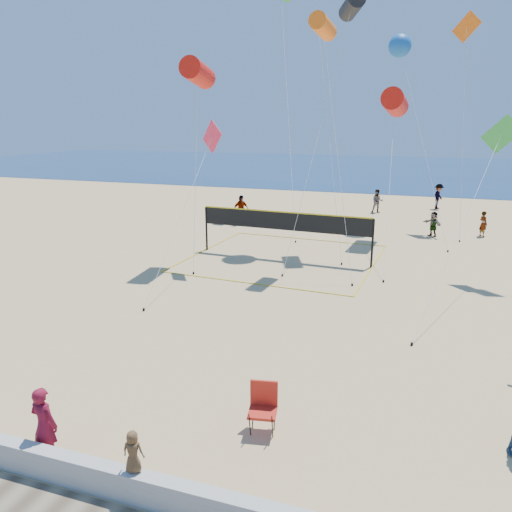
% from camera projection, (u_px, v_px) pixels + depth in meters
% --- Properties ---
extents(ground, '(120.00, 120.00, 0.00)m').
position_uv_depth(ground, '(245.00, 419.00, 11.37)').
color(ground, tan).
rests_on(ground, ground).
extents(ocean, '(140.00, 50.00, 0.03)m').
position_uv_depth(ocean, '(401.00, 169.00, 67.94)').
color(ocean, navy).
rests_on(ocean, ground).
extents(seawall, '(32.00, 0.30, 0.60)m').
position_uv_depth(seawall, '(185.00, 500.00, 8.55)').
color(seawall, '#BBBBB6').
rests_on(seawall, ground).
extents(woman, '(0.62, 0.43, 1.63)m').
position_uv_depth(woman, '(44.00, 425.00, 9.78)').
color(woman, maroon).
rests_on(woman, ground).
extents(toddler, '(0.42, 0.31, 0.79)m').
position_uv_depth(toddler, '(133.00, 451.00, 8.73)').
color(toddler, brown).
rests_on(toddler, seawall).
extents(far_person_0, '(1.11, 1.14, 1.91)m').
position_uv_depth(far_person_0, '(241.00, 210.00, 32.18)').
color(far_person_0, gray).
rests_on(far_person_0, ground).
extents(far_person_1, '(1.26, 1.26, 1.46)m').
position_uv_depth(far_person_1, '(433.00, 224.00, 28.97)').
color(far_person_1, gray).
rests_on(far_person_1, ground).
extents(far_person_2, '(0.61, 0.65, 1.49)m').
position_uv_depth(far_person_2, '(483.00, 224.00, 28.93)').
color(far_person_2, gray).
rests_on(far_person_2, ground).
extents(far_person_3, '(0.91, 0.75, 1.70)m').
position_uv_depth(far_person_3, '(377.00, 201.00, 36.26)').
color(far_person_3, gray).
rests_on(far_person_3, ground).
extents(far_person_4, '(1.06, 1.39, 1.90)m').
position_uv_depth(far_person_4, '(438.00, 196.00, 37.85)').
color(far_person_4, gray).
rests_on(far_person_4, ground).
extents(camp_chair, '(0.69, 0.82, 1.24)m').
position_uv_depth(camp_chair, '(263.00, 404.00, 10.83)').
color(camp_chair, red).
rests_on(camp_chair, ground).
extents(volleyball_net, '(9.19, 9.05, 2.33)m').
position_uv_depth(volleyball_net, '(284.00, 227.00, 24.16)').
color(volleyball_net, black).
rests_on(volleyball_net, ground).
extents(kite_0, '(1.27, 3.61, 9.23)m').
position_uv_depth(kite_0, '(198.00, 73.00, 22.09)').
color(kite_0, red).
rests_on(kite_0, ground).
extents(kite_1, '(2.28, 7.85, 12.50)m').
position_uv_depth(kite_1, '(352.00, 6.00, 24.21)').
color(kite_1, black).
rests_on(kite_1, ground).
extents(kite_2, '(2.65, 3.77, 10.87)m').
position_uv_depth(kite_2, '(323.00, 27.00, 20.95)').
color(kite_2, orange).
rests_on(kite_2, ground).
extents(kite_3, '(1.28, 6.58, 6.61)m').
position_uv_depth(kite_3, '(209.00, 145.00, 21.56)').
color(kite_3, '#EF294B').
rests_on(kite_3, ground).
extents(kite_4, '(3.55, 8.72, 6.83)m').
position_uv_depth(kite_4, '(498.00, 144.00, 19.99)').
color(kite_4, green).
rests_on(kite_4, ground).
extents(kite_7, '(4.39, 7.15, 11.51)m').
position_uv_depth(kite_7, '(400.00, 46.00, 29.68)').
color(kite_7, '#1458B5').
rests_on(kite_7, ground).
extents(kite_9, '(1.60, 5.35, 12.74)m').
position_uv_depth(kite_9, '(466.00, 38.00, 29.24)').
color(kite_9, orange).
rests_on(kite_9, ground).
extents(kite_10, '(1.35, 10.05, 8.25)m').
position_uv_depth(kite_10, '(395.00, 103.00, 26.95)').
color(kite_10, red).
rests_on(kite_10, ground).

